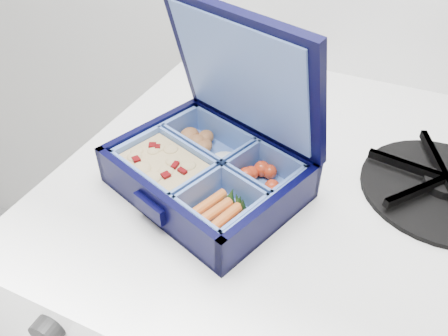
% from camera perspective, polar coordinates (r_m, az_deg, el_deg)
% --- Properties ---
extents(bento_box, '(0.26, 0.23, 0.05)m').
position_cam_1_polar(bento_box, '(0.52, -2.26, -0.63)').
color(bento_box, black).
rests_on(bento_box, stove).
extents(burner_grate, '(0.22, 0.22, 0.03)m').
position_cam_1_polar(burner_grate, '(0.59, 26.83, -1.69)').
color(burner_grate, black).
rests_on(burner_grate, stove).
extents(burner_grate_rear, '(0.20, 0.20, 0.02)m').
position_cam_1_polar(burner_grate_rear, '(0.71, 2.91, 9.67)').
color(burner_grate_rear, black).
rests_on(burner_grate_rear, stove).
extents(fork, '(0.09, 0.17, 0.01)m').
position_cam_1_polar(fork, '(0.63, 5.35, 4.89)').
color(fork, silver).
rests_on(fork, stove).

